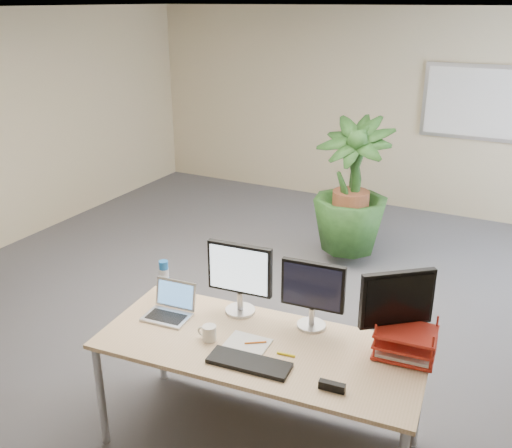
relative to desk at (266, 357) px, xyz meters
The scene contains 18 objects.
floor 1.34m from the desk, 125.21° to the left, with size 8.00×8.00×0.00m, color #4C4C51.
back_wall 5.07m from the desk, 97.87° to the left, with size 7.00×0.04×2.70m, color beige.
ceiling 2.41m from the desk, 125.21° to the left, with size 7.00×8.00×0.02m, color white.
whiteboard 5.05m from the desk, 84.07° to the left, with size 1.30×0.04×0.95m.
desk is the anchor object (origin of this frame).
floor_plant 2.93m from the desk, 97.76° to the left, with size 0.84×0.84×1.50m, color #193A15.
monitor_left 0.56m from the desk, 148.02° to the left, with size 0.45×0.21×0.50m.
monitor_right 0.53m from the desk, 45.35° to the left, with size 0.42×0.19×0.46m.
monitor_dark 0.91m from the desk, 17.53° to the left, with size 0.38×0.32×0.51m.
laptop 0.72m from the desk, behind, with size 0.32×0.29×0.22m.
keyboard 0.38m from the desk, 80.56° to the right, with size 0.49×0.16×0.03m, color black.
coffee_mug 0.42m from the desk, 144.01° to the right, with size 0.13×0.09×0.10m.
spiral_notebook 0.23m from the desk, 110.00° to the right, with size 0.27×0.20×0.01m, color white.
orange_pen 0.23m from the desk, 92.79° to the right, with size 0.01×0.01×0.14m, color orange.
yellow_highlighter 0.31m from the desk, 35.30° to the right, with size 0.02×0.02×0.11m, color yellow.
water_bottle 0.93m from the desk, behind, with size 0.07×0.07×0.28m.
letter_tray 0.89m from the desk, 12.08° to the left, with size 0.38×0.30×0.17m.
stapler 0.68m from the desk, 30.20° to the right, with size 0.15×0.04×0.05m, color black.
Camera 1 is at (2.06, -3.78, 2.77)m, focal length 40.00 mm.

